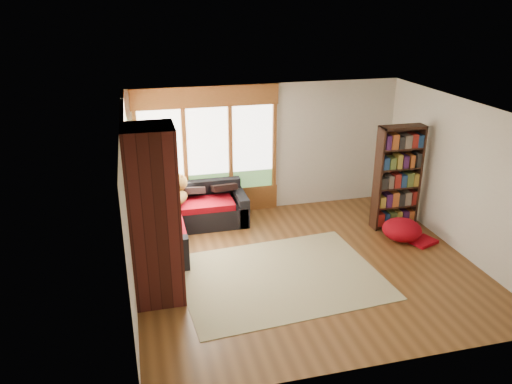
{
  "coord_description": "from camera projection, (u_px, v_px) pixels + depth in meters",
  "views": [
    {
      "loc": [
        -2.55,
        -6.85,
        4.19
      ],
      "look_at": [
        -0.58,
        1.07,
        0.95
      ],
      "focal_mm": 35.0,
      "sensor_mm": 36.0,
      "label": 1
    }
  ],
  "objects": [
    {
      "name": "windows_back",
      "position": [
        208.0,
        150.0,
        9.75
      ],
      "size": [
        2.82,
        0.1,
        1.9
      ],
      "color": "brown",
      "rests_on": "wall_back"
    },
    {
      "name": "bookshelf",
      "position": [
        397.0,
        178.0,
        9.33
      ],
      "size": [
        0.85,
        0.28,
        1.99
      ],
      "color": "black",
      "rests_on": "ground"
    },
    {
      "name": "roller_blind",
      "position": [
        128.0,
        142.0,
        8.88
      ],
      "size": [
        0.03,
        0.72,
        0.9
      ],
      "primitive_type": "cube",
      "color": "#72865E",
      "rests_on": "wall_left"
    },
    {
      "name": "floor",
      "position": [
        305.0,
        265.0,
        8.29
      ],
      "size": [
        5.5,
        5.5,
        0.0
      ],
      "primitive_type": "plane",
      "color": "brown",
      "rests_on": "ground"
    },
    {
      "name": "area_rug",
      "position": [
        280.0,
        277.0,
        7.94
      ],
      "size": [
        3.28,
        2.61,
        0.01
      ],
      "primitive_type": "cube",
      "rotation": [
        0.0,
        0.0,
        0.07
      ],
      "color": "beige",
      "rests_on": "ground"
    },
    {
      "name": "brick_chimney",
      "position": [
        154.0,
        217.0,
        6.96
      ],
      "size": [
        0.7,
        0.7,
        2.6
      ],
      "primitive_type": "cube",
      "color": "#471914",
      "rests_on": "ground"
    },
    {
      "name": "ceiling",
      "position": [
        312.0,
        111.0,
        7.34
      ],
      "size": [
        5.5,
        5.5,
        0.0
      ],
      "primitive_type": "plane",
      "color": "white"
    },
    {
      "name": "pouf",
      "position": [
        402.0,
        229.0,
        9.1
      ],
      "size": [
        0.72,
        0.72,
        0.38
      ],
      "primitive_type": "ellipsoid",
      "rotation": [
        0.0,
        0.0,
        0.02
      ],
      "color": "#A00510",
      "rests_on": "area_rug"
    },
    {
      "name": "wall_back",
      "position": [
        267.0,
        148.0,
        10.07
      ],
      "size": [
        5.5,
        0.04,
        2.6
      ],
      "primitive_type": "cube",
      "color": "silver",
      "rests_on": "ground"
    },
    {
      "name": "wall_left",
      "position": [
        128.0,
        210.0,
        7.2
      ],
      "size": [
        0.04,
        5.0,
        2.6
      ],
      "primitive_type": "cube",
      "color": "silver",
      "rests_on": "ground"
    },
    {
      "name": "windows_left",
      "position": [
        129.0,
        178.0,
        8.27
      ],
      "size": [
        0.1,
        2.62,
        1.9
      ],
      "color": "brown",
      "rests_on": "wall_left"
    },
    {
      "name": "dog_brindle",
      "position": [
        160.0,
        213.0,
        8.41
      ],
      "size": [
        0.78,
        0.93,
        0.45
      ],
      "rotation": [
        0.0,
        0.0,
        1.99
      ],
      "color": "black",
      "rests_on": "sectional_sofa"
    },
    {
      "name": "wall_front",
      "position": [
        384.0,
        273.0,
        5.56
      ],
      "size": [
        5.5,
        0.04,
        2.6
      ],
      "primitive_type": "cube",
      "color": "silver",
      "rests_on": "ground"
    },
    {
      "name": "sectional_sofa",
      "position": [
        176.0,
        219.0,
        9.28
      ],
      "size": [
        2.2,
        2.2,
        0.8
      ],
      "rotation": [
        0.0,
        0.0,
        -0.08
      ],
      "color": "black",
      "rests_on": "ground"
    },
    {
      "name": "dog_tan",
      "position": [
        172.0,
        192.0,
        9.25
      ],
      "size": [
        0.91,
        0.95,
        0.47
      ],
      "rotation": [
        0.0,
        0.0,
        0.89
      ],
      "color": "brown",
      "rests_on": "sectional_sofa"
    },
    {
      "name": "wall_right",
      "position": [
        462.0,
        178.0,
        8.43
      ],
      "size": [
        0.04,
        5.0,
        2.6
      ],
      "primitive_type": "cube",
      "color": "silver",
      "rests_on": "ground"
    },
    {
      "name": "throw_pillows",
      "position": [
        176.0,
        192.0,
        9.24
      ],
      "size": [
        1.98,
        1.68,
        0.45
      ],
      "color": "black",
      "rests_on": "sectional_sofa"
    }
  ]
}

